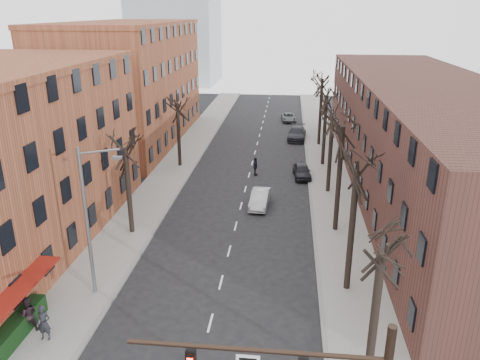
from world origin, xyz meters
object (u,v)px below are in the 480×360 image
(silver_sedan, at_px, (260,199))
(parked_car_mid, at_px, (297,133))
(pedestrian_a, at_px, (44,323))
(parked_car_near, at_px, (302,171))

(silver_sedan, distance_m, parked_car_mid, 22.65)
(parked_car_mid, bearing_deg, pedestrian_a, -103.19)
(silver_sedan, bearing_deg, parked_car_near, 68.05)
(parked_car_near, relative_size, parked_car_mid, 0.75)
(silver_sedan, bearing_deg, pedestrian_a, -113.87)
(parked_car_near, height_order, parked_car_mid, parked_car_mid)
(silver_sedan, height_order, parked_car_near, same)
(parked_car_mid, height_order, pedestrian_a, pedestrian_a)
(parked_car_near, xyz_separation_m, parked_car_mid, (-0.37, 14.67, 0.10))
(parked_car_mid, relative_size, pedestrian_a, 2.80)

